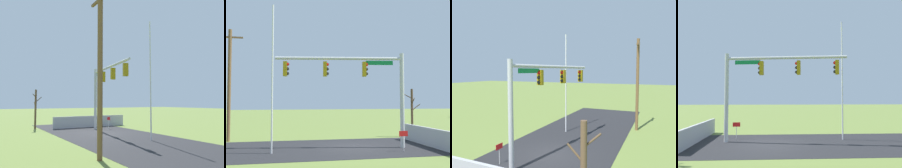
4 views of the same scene
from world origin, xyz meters
The scene contains 6 objects.
ground_plane centered at (0.00, 0.00, 0.00)m, with size 160.00×160.00×0.00m, color olive.
road_surface centered at (-4.00, 0.00, 0.01)m, with size 28.00×8.00×0.01m, color #232326.
signal_mast centered at (0.33, -0.42, 4.48)m, with size 8.34×1.58×6.16m.
flagpole centered at (-5.36, -1.27, 4.37)m, with size 0.10×0.10×8.74m, color silver.
utility_pole centered at (-8.59, 4.51, 4.40)m, with size 1.90×0.26×8.46m.
open_sign centered at (2.44, -2.13, 0.91)m, with size 0.56×0.04×1.22m.
Camera 3 is at (12.22, 6.50, 5.53)m, focal length 34.57 mm.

